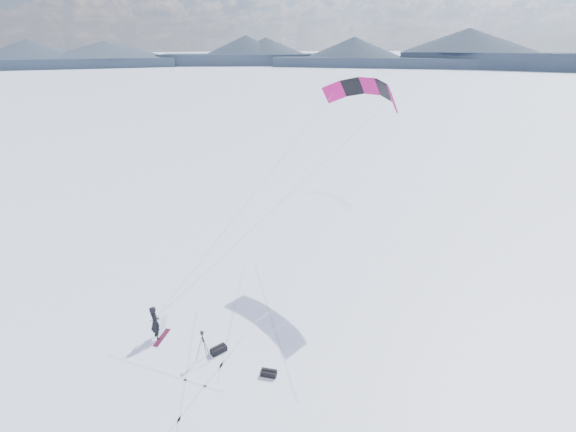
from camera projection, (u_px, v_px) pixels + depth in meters
ground at (189, 372)px, 19.70m from camera, size 1800.00×1800.00×0.00m
horizon_hills at (178, 283)px, 17.84m from camera, size 704.00×704.42×10.90m
snow_tracks at (161, 389)px, 18.69m from camera, size 13.93×10.25×0.01m
snowkiter at (157, 338)px, 22.00m from camera, size 0.53×0.75×1.93m
snowboard at (162, 337)px, 21.99m from camera, size 1.24×1.20×0.04m
tripod at (203, 342)px, 20.15m from camera, size 0.73×0.65×1.61m
gear_bag_a at (219, 350)px, 20.90m from camera, size 0.84×0.45×0.36m
gear_bag_b at (269, 373)px, 19.43m from camera, size 0.76×0.79×0.34m
power_kite at (364, 93)px, 26.61m from camera, size 16.46×5.90×11.25m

